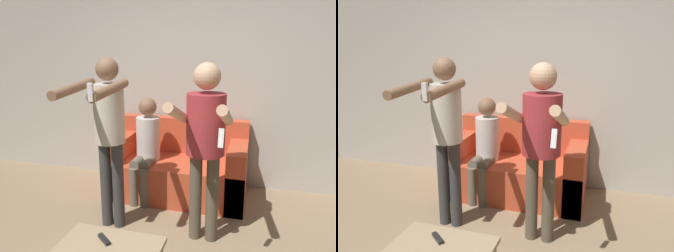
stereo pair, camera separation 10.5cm
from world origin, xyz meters
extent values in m
cube|color=#B7B2A8|center=(0.00, 2.07, 1.35)|extent=(6.40, 0.06, 2.70)
cube|color=#C64C2D|center=(-0.17, 1.59, 0.22)|extent=(1.58, 0.82, 0.43)
cube|color=#C64C2D|center=(-0.17, 1.92, 0.65)|extent=(1.58, 0.16, 0.43)
cube|color=#C64C2D|center=(-0.86, 1.59, 0.33)|extent=(0.20, 0.82, 0.67)
cube|color=#C64C2D|center=(0.52, 1.59, 0.33)|extent=(0.20, 0.82, 0.67)
cylinder|color=#383838|center=(-0.68, 0.76, 0.43)|extent=(0.11, 0.11, 0.85)
cylinder|color=#383838|center=(-0.55, 0.76, 0.43)|extent=(0.11, 0.11, 0.85)
cylinder|color=beige|center=(-0.62, 0.76, 1.12)|extent=(0.28, 0.28, 0.54)
sphere|color=brown|center=(-0.62, 0.76, 1.52)|extent=(0.21, 0.21, 0.21)
cylinder|color=brown|center=(-0.78, 0.46, 1.39)|extent=(0.08, 0.62, 0.12)
cylinder|color=brown|center=(-0.46, 0.46, 1.39)|extent=(0.08, 0.62, 0.12)
cube|color=white|center=(-0.46, 0.15, 1.41)|extent=(0.04, 0.04, 0.13)
cylinder|color=brown|center=(0.20, 0.76, 0.41)|extent=(0.11, 0.11, 0.82)
cylinder|color=brown|center=(0.35, 0.76, 0.41)|extent=(0.11, 0.11, 0.82)
cylinder|color=#9E2D33|center=(0.27, 0.76, 1.08)|extent=(0.33, 0.33, 0.52)
sphere|color=tan|center=(0.27, 0.76, 1.48)|extent=(0.23, 0.23, 0.23)
cylinder|color=tan|center=(0.09, 0.49, 1.22)|extent=(0.08, 0.56, 0.27)
cylinder|color=tan|center=(0.46, 0.49, 1.22)|extent=(0.08, 0.56, 0.27)
cube|color=white|center=(0.46, 0.22, 1.12)|extent=(0.04, 0.07, 0.13)
cylinder|color=#6B6051|center=(-0.56, 1.20, 0.22)|extent=(0.11, 0.11, 0.43)
cylinder|color=#6B6051|center=(-0.44, 1.20, 0.22)|extent=(0.11, 0.11, 0.43)
cylinder|color=#6B6051|center=(-0.56, 1.36, 0.46)|extent=(0.11, 0.32, 0.11)
cylinder|color=#6B6051|center=(-0.44, 1.36, 0.46)|extent=(0.11, 0.32, 0.11)
cylinder|color=silver|center=(-0.50, 1.52, 0.68)|extent=(0.27, 0.27, 0.50)
sphere|color=brown|center=(-0.50, 1.52, 1.06)|extent=(0.21, 0.21, 0.21)
cube|color=tan|center=(-0.27, -0.09, 0.33)|extent=(0.74, 0.52, 0.04)
cylinder|color=tan|center=(-0.60, 0.13, 0.15)|extent=(0.04, 0.04, 0.31)
cube|color=black|center=(-0.33, 0.00, 0.36)|extent=(0.14, 0.12, 0.02)
camera|label=1|loc=(0.67, -1.91, 1.73)|focal=35.00mm
camera|label=2|loc=(0.77, -1.88, 1.73)|focal=35.00mm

